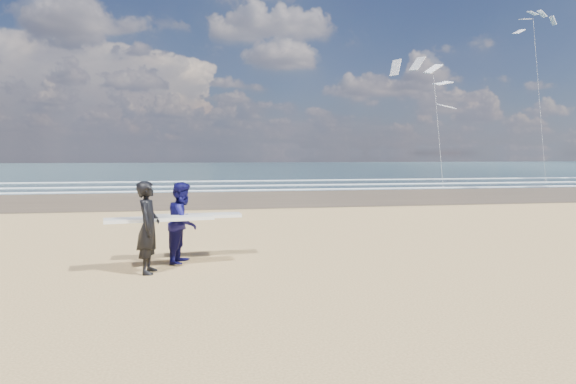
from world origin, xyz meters
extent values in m
cube|color=#4D3D29|center=(20.00, 18.00, 0.01)|extent=(220.00, 12.00, 0.01)
cube|color=#1B333C|center=(20.00, 72.00, 0.01)|extent=(220.00, 100.00, 0.02)
cube|color=white|center=(20.00, 22.80, 0.05)|extent=(220.00, 0.50, 0.05)
cube|color=white|center=(20.00, 27.50, 0.05)|extent=(220.00, 0.50, 0.05)
cube|color=white|center=(20.00, 34.00, 0.05)|extent=(220.00, 0.50, 0.05)
imported|color=black|center=(-1.17, 0.60, 0.93)|extent=(0.51, 0.72, 1.86)
cube|color=white|center=(-0.97, 0.95, 1.05)|extent=(2.26, 0.87, 0.07)
imported|color=#0E0C47|center=(-0.51, 1.50, 0.89)|extent=(0.89, 1.02, 1.78)
cube|color=white|center=(-0.31, 1.85, 0.99)|extent=(2.22, 0.62, 0.07)
cube|color=slate|center=(16.90, 23.33, 0.05)|extent=(0.12, 0.12, 0.10)
cube|color=slate|center=(30.25, 30.38, 0.05)|extent=(0.12, 0.12, 0.10)
camera|label=1|loc=(-0.25, -9.92, 2.41)|focal=32.00mm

